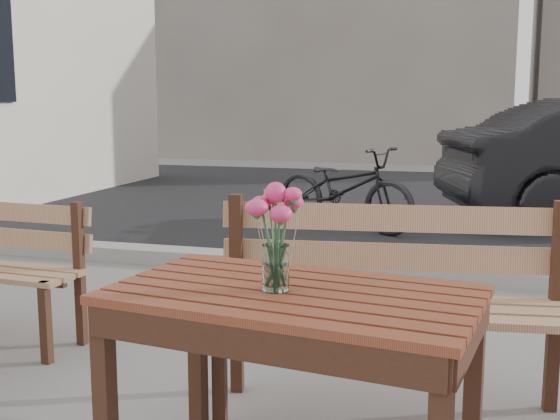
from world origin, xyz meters
The scene contains 5 objects.
street centered at (0.00, 5.06, 0.03)m, with size 30.00×8.12×0.12m.
main_table centered at (-0.17, -0.04, 0.60)m, with size 1.26×0.84×0.72m.
main_bench centered at (0.05, 0.75, 0.57)m, with size 1.55×0.64×0.94m.
main_vase centered at (-0.23, -0.06, 0.94)m, with size 0.19×0.19×0.35m.
bicycle centered at (-0.94, 4.87, 0.43)m, with size 0.57×1.64×0.86m, color black.
Camera 1 is at (0.39, -2.16, 1.33)m, focal length 45.00 mm.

